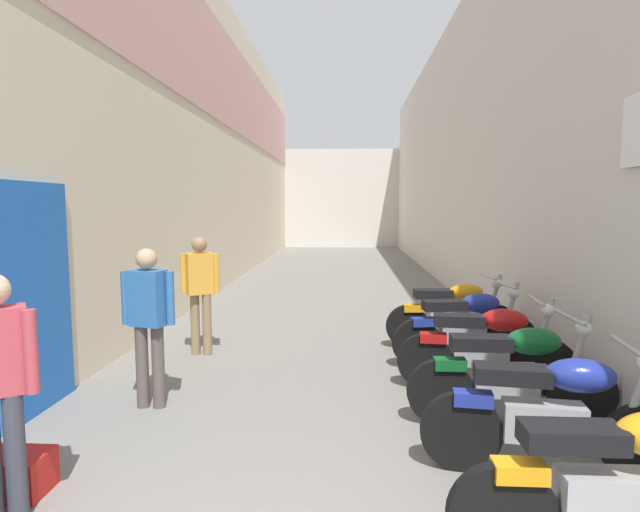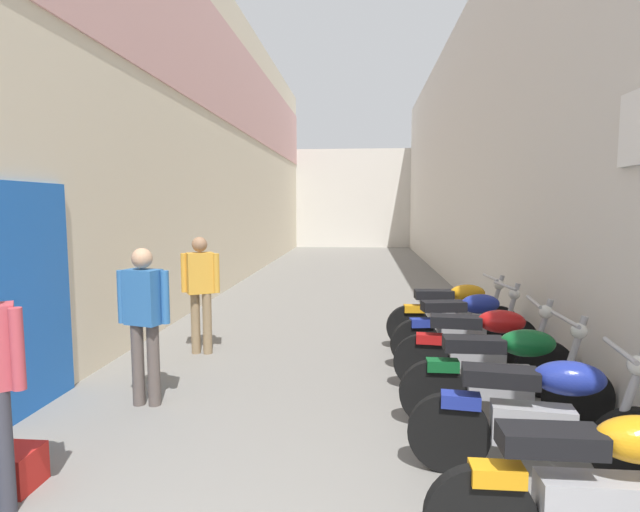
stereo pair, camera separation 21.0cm
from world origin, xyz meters
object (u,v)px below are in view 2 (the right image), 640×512
object	(u,v)px
pedestrian_mid_alley	(144,314)
plastic_crate	(6,469)
motorcycle_sixth	(455,313)
motorcycle_second	(541,415)
motorcycle_third	(506,374)
pedestrian_further_down	(201,286)
motorcycle_fourth	(483,347)
motorcycle_fifth	(466,327)
motorcycle_nearest	(605,490)

from	to	relation	value
pedestrian_mid_alley	plastic_crate	xyz separation A→B (m)	(-0.35, -1.51, -0.78)
motorcycle_sixth	motorcycle_second	bearing A→B (deg)	-90.00
motorcycle_second	motorcycle_third	size ratio (longest dim) A/B	1.00
motorcycle_second	pedestrian_further_down	world-z (taller)	pedestrian_further_down
motorcycle_third	motorcycle_fourth	bearing A→B (deg)	90.00
pedestrian_mid_alley	motorcycle_fifth	bearing A→B (deg)	23.63
pedestrian_further_down	motorcycle_sixth	bearing A→B (deg)	8.68
motorcycle_second	pedestrian_mid_alley	bearing A→B (deg)	161.96
motorcycle_second	motorcycle_fifth	distance (m)	2.60
motorcycle_third	motorcycle_fourth	world-z (taller)	same
pedestrian_mid_alley	motorcycle_nearest	bearing A→B (deg)	-31.04
pedestrian_further_down	plastic_crate	size ratio (longest dim) A/B	3.57
motorcycle_second	plastic_crate	bearing A→B (deg)	-173.98
motorcycle_nearest	motorcycle_second	xyz separation A→B (m)	(-0.00, 0.94, 0.00)
pedestrian_further_down	motorcycle_second	bearing A→B (deg)	-39.92
motorcycle_nearest	plastic_crate	bearing A→B (deg)	171.77
motorcycle_second	motorcycle_sixth	bearing A→B (deg)	90.00
motorcycle_nearest	motorcycle_fifth	world-z (taller)	same
motorcycle_third	pedestrian_mid_alley	bearing A→B (deg)	176.05
motorcycle_sixth	pedestrian_mid_alley	xyz separation A→B (m)	(-3.40, -2.27, 0.42)
motorcycle_fourth	motorcycle_nearest	bearing A→B (deg)	-90.00
motorcycle_second	plastic_crate	xyz separation A→B (m)	(-3.76, -0.40, -0.36)
motorcycle_fourth	pedestrian_further_down	size ratio (longest dim) A/B	1.18
motorcycle_nearest	motorcycle_fifth	bearing A→B (deg)	90.00
motorcycle_fifth	motorcycle_sixth	size ratio (longest dim) A/B	0.99
motorcycle_fourth	motorcycle_second	bearing A→B (deg)	-90.00
motorcycle_nearest	plastic_crate	xyz separation A→B (m)	(-3.76, 0.54, -0.36)
motorcycle_second	motorcycle_third	bearing A→B (deg)	89.99
motorcycle_sixth	motorcycle_fourth	bearing A→B (deg)	-90.00
pedestrian_mid_alley	motorcycle_sixth	bearing A→B (deg)	33.70
motorcycle_nearest	motorcycle_third	xyz separation A→B (m)	(-0.00, 1.81, 0.00)
motorcycle_nearest	plastic_crate	size ratio (longest dim) A/B	4.20
motorcycle_fourth	motorcycle_fifth	distance (m)	0.89
motorcycle_nearest	motorcycle_second	size ratio (longest dim) A/B	1.00
motorcycle_nearest	motorcycle_fourth	distance (m)	2.65
motorcycle_fifth	pedestrian_mid_alley	bearing A→B (deg)	-156.37
plastic_crate	motorcycle_fourth	bearing A→B (deg)	29.29
motorcycle_third	motorcycle_sixth	xyz separation A→B (m)	(-0.00, 2.50, 0.00)
motorcycle_fourth	pedestrian_further_down	distance (m)	3.63
motorcycle_fourth	pedestrian_mid_alley	bearing A→B (deg)	-169.95
plastic_crate	motorcycle_sixth	bearing A→B (deg)	45.12
motorcycle_third	motorcycle_fourth	size ratio (longest dim) A/B	1.00
motorcycle_fourth	motorcycle_fifth	size ratio (longest dim) A/B	1.00
motorcycle_third	motorcycle_fifth	size ratio (longest dim) A/B	1.01
pedestrian_further_down	plastic_crate	xyz separation A→B (m)	(-0.34, -3.25, -0.78)
plastic_crate	pedestrian_further_down	bearing A→B (deg)	83.96
motorcycle_fourth	motorcycle_fifth	world-z (taller)	same
motorcycle_fifth	pedestrian_further_down	distance (m)	3.45
motorcycle_fifth	motorcycle_sixth	world-z (taller)	same
motorcycle_nearest	motorcycle_fourth	xyz separation A→B (m)	(-0.00, 2.65, 0.00)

